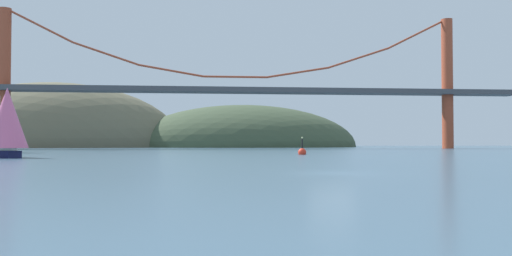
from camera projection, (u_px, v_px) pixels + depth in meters
The scene contains 7 objects.
ground_plane at pixel (332, 173), 27.48m from camera, with size 360.00×360.00×0.00m, color #426075.
headland_center at pixel (244, 147), 162.27m from camera, with size 73.77×44.00×27.24m, color #425138.
headland_left at pixel (53, 147), 156.42m from camera, with size 80.84×44.00×40.62m, color #6B664C.
suspension_bridge at pixel (235, 87), 122.40m from camera, with size 144.63×6.00×33.39m.
sailboat_pink_spinnaker at pixel (6, 121), 53.45m from camera, with size 8.21×5.98×8.42m.
sailboat_teal_sail at pixel (7, 126), 76.95m from camera, with size 7.10×4.17×8.80m.
channel_buoy at pixel (302, 152), 67.15m from camera, with size 1.10×1.10×2.64m.
Camera 1 is at (-6.86, -26.99, 1.74)m, focal length 35.07 mm.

